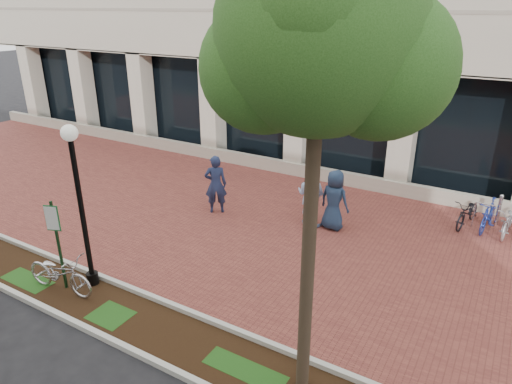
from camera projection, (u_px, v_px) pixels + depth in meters
The scene contains 13 objects.
ground at pixel (285, 232), 13.45m from camera, with size 120.00×120.00×0.00m, color black.
brick_plaza at pixel (285, 232), 13.45m from camera, with size 40.00×9.00×0.01m, color brown.
planting_strip at pixel (167, 334), 9.27m from camera, with size 40.00×1.50×0.01m, color black.
curb_plaza_side at pixel (190, 312), 9.85m from camera, with size 40.00×0.12×0.12m, color beige.
curb_street_side at pixel (140, 355), 8.65m from camera, with size 40.00×0.12×0.12m, color beige.
parking_sign at pixel (56, 234), 10.24m from camera, with size 0.34×0.07×2.24m.
lamppost at pixel (80, 199), 10.11m from camera, with size 0.36×0.36×3.91m.
street_tree at pixel (323, 47), 5.87m from camera, with size 3.30×2.75×7.28m.
locked_bicycle at pixel (60, 273), 10.49m from camera, with size 0.65×1.87×0.98m, color #BABABF.
pedestrian_left at pixel (216, 184), 14.37m from camera, with size 0.69×0.46×1.90m, color #1D2749.
pedestrian_mid at pixel (311, 195), 13.63m from camera, with size 0.90×0.70×1.86m, color #90AAD6.
pedestrian_right at pixel (334, 200), 13.32m from camera, with size 0.90×0.58×1.83m, color #1D2F4A.
bollard at pixel (499, 209), 13.69m from camera, with size 0.12×0.12×1.00m.
Camera 1 is at (5.35, -10.75, 6.23)m, focal length 32.00 mm.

